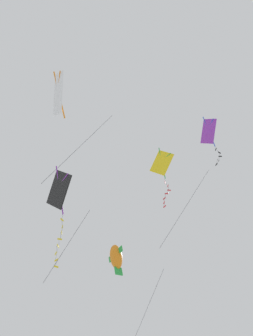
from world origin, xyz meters
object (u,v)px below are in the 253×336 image
kite_diamond_near_left (209,132)px  kite_diamond_highest (58,94)px  kite_diamond_far_centre (162,164)px  kite_fish_low_drifter (116,257)px  kite_diamond_mid_left (59,190)px

kite_diamond_near_left → kite_diamond_highest: bearing=-85.2°
kite_diamond_highest → kite_diamond_far_centre: (4.04, 6.48, 2.02)m
kite_diamond_highest → kite_fish_low_drifter: (1.43, 8.78, -2.01)m
kite_diamond_mid_left → kite_diamond_highest: 4.06m
kite_diamond_highest → kite_diamond_near_left: 9.45m
kite_diamond_mid_left → kite_fish_low_drifter: (1.56, 6.44, 1.31)m
kite_diamond_mid_left → kite_diamond_near_left: kite_diamond_near_left is taller
kite_diamond_near_left → kite_diamond_mid_left: bearing=-99.3°
kite_diamond_mid_left → kite_fish_low_drifter: bearing=115.4°
kite_diamond_highest → kite_diamond_near_left: kite_diamond_near_left is taller
kite_diamond_far_centre → kite_diamond_near_left: size_ratio=2.34×
kite_fish_low_drifter → kite_diamond_far_centre: (2.61, -2.30, 4.04)m
kite_diamond_highest → kite_diamond_near_left: (6.58, 5.81, 3.50)m
kite_diamond_mid_left → kite_fish_low_drifter: kite_fish_low_drifter is taller
kite_diamond_far_centre → kite_diamond_near_left: (2.54, -0.68, 1.47)m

